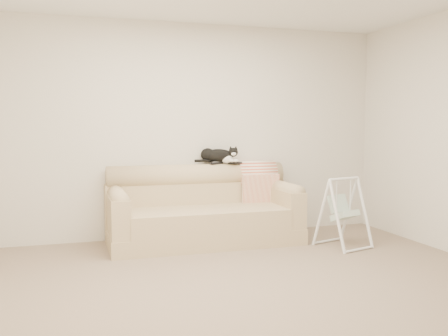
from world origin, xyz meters
name	(u,v)px	position (x,y,z in m)	size (l,w,h in m)	color
ground_plane	(240,284)	(0.00, 0.00, 0.00)	(5.00, 5.00, 0.00)	#796554
room_shell	(241,107)	(0.00, 0.00, 1.53)	(5.04, 4.04, 2.60)	beige
sofa	(203,212)	(0.09, 1.62, 0.35)	(2.20, 0.93, 0.90)	tan
remote_a	(216,163)	(0.33, 1.86, 0.91)	(0.19, 0.12, 0.03)	black
remote_b	(235,163)	(0.56, 1.82, 0.91)	(0.18, 0.08, 0.02)	black
tuxedo_cat	(218,155)	(0.36, 1.88, 1.00)	(0.54, 0.34, 0.21)	black
throw_blanket	(257,177)	(0.85, 1.84, 0.72)	(0.47, 0.38, 0.58)	#C75131
baby_swing	(343,212)	(1.54, 0.92, 0.39)	(0.60, 0.63, 0.79)	white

